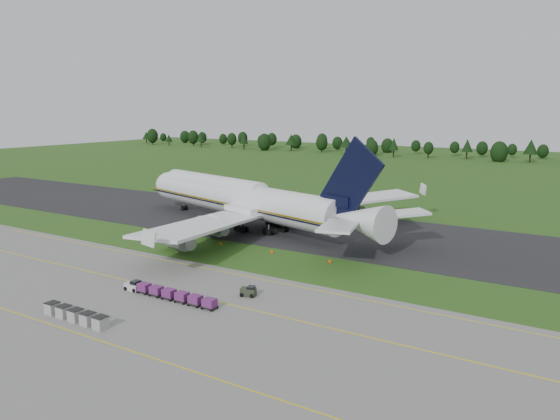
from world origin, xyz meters
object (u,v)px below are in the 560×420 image
Objects in this scene: edge_markers at (272,252)px; utility_cart at (248,292)px; baggage_train at (167,293)px; uld_row at (76,315)px; aircraft at (244,199)px.

utility_cart is at bearing -65.56° from edge_markers.
baggage_train is 1.54× the size of uld_row.
uld_row is at bearing -124.57° from utility_cart.
baggage_train is 13.35m from uld_row.
utility_cart is at bearing -53.69° from aircraft.
aircraft is 26.83m from edge_markers.
aircraft is 3.14× the size of edge_markers.
baggage_train is (19.93, -47.05, -5.49)m from aircraft.
baggage_train is at bearing -67.04° from aircraft.
aircraft is at bearing 104.68° from uld_row.
aircraft is at bearing 112.96° from baggage_train.
baggage_train is 29.36m from edge_markers.
baggage_train is at bearing -142.51° from utility_cart.
baggage_train is 11.80m from utility_cart.
uld_row is at bearing -75.32° from aircraft.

